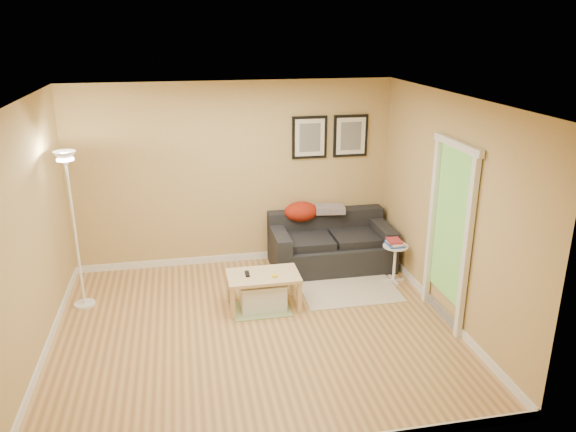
% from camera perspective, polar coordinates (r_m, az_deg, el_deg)
% --- Properties ---
extents(floor, '(4.50, 4.50, 0.00)m').
position_cam_1_polar(floor, '(6.47, -3.39, -11.60)').
color(floor, tan).
rests_on(floor, ground).
extents(ceiling, '(4.50, 4.50, 0.00)m').
position_cam_1_polar(ceiling, '(5.60, -3.92, 11.89)').
color(ceiling, white).
rests_on(ceiling, wall_back).
extents(wall_back, '(4.50, 0.00, 4.50)m').
position_cam_1_polar(wall_back, '(7.81, -5.62, 4.20)').
color(wall_back, tan).
rests_on(wall_back, ground).
extents(wall_front, '(4.50, 0.00, 4.50)m').
position_cam_1_polar(wall_front, '(4.11, 0.17, -10.08)').
color(wall_front, tan).
rests_on(wall_front, ground).
extents(wall_left, '(0.00, 4.00, 4.00)m').
position_cam_1_polar(wall_left, '(6.07, -25.21, -2.05)').
color(wall_left, tan).
rests_on(wall_left, ground).
extents(wall_right, '(0.00, 4.00, 4.00)m').
position_cam_1_polar(wall_right, '(6.57, 16.19, 0.61)').
color(wall_right, tan).
rests_on(wall_right, ground).
extents(baseboard_back, '(4.50, 0.02, 0.10)m').
position_cam_1_polar(baseboard_back, '(8.21, -5.33, -4.27)').
color(baseboard_back, white).
rests_on(baseboard_back, ground).
extents(baseboard_left, '(0.02, 4.00, 0.10)m').
position_cam_1_polar(baseboard_left, '(6.59, -23.56, -12.24)').
color(baseboard_left, white).
rests_on(baseboard_left, ground).
extents(baseboard_right, '(0.02, 4.00, 0.10)m').
position_cam_1_polar(baseboard_right, '(7.05, 15.18, -9.07)').
color(baseboard_right, white).
rests_on(baseboard_right, ground).
extents(sofa, '(1.70, 0.90, 0.75)m').
position_cam_1_polar(sofa, '(7.89, 4.48, -2.68)').
color(sofa, black).
rests_on(sofa, ground).
extents(red_throw, '(0.48, 0.36, 0.28)m').
position_cam_1_polar(red_throw, '(7.90, 1.35, 0.46)').
color(red_throw, '#962D0D').
rests_on(red_throw, sofa).
extents(plaid_throw, '(0.45, 0.32, 0.10)m').
position_cam_1_polar(plaid_throw, '(8.00, 4.34, 0.73)').
color(plaid_throw, tan).
rests_on(plaid_throw, sofa).
extents(framed_print_left, '(0.50, 0.04, 0.60)m').
position_cam_1_polar(framed_print_left, '(7.84, 2.23, 8.10)').
color(framed_print_left, black).
rests_on(framed_print_left, wall_back).
extents(framed_print_right, '(0.50, 0.04, 0.60)m').
position_cam_1_polar(framed_print_right, '(8.00, 6.46, 8.21)').
color(framed_print_right, black).
rests_on(framed_print_right, wall_back).
extents(area_rug, '(1.25, 0.85, 0.01)m').
position_cam_1_polar(area_rug, '(7.34, 6.40, -7.68)').
color(area_rug, beige).
rests_on(area_rug, ground).
extents(green_runner, '(0.70, 0.50, 0.01)m').
position_cam_1_polar(green_runner, '(6.87, -2.78, -9.54)').
color(green_runner, '#668C4C').
rests_on(green_runner, ground).
extents(coffee_table, '(0.96, 0.68, 0.44)m').
position_cam_1_polar(coffee_table, '(6.84, -2.55, -7.68)').
color(coffee_table, '#DCBC86').
rests_on(coffee_table, ground).
extents(remote_control, '(0.05, 0.16, 0.02)m').
position_cam_1_polar(remote_control, '(6.75, -4.22, -5.96)').
color(remote_control, black).
rests_on(remote_control, coffee_table).
extents(tape_roll, '(0.07, 0.07, 0.03)m').
position_cam_1_polar(tape_roll, '(6.66, -1.38, -6.20)').
color(tape_roll, yellow).
rests_on(tape_roll, coffee_table).
extents(storage_bin, '(0.57, 0.41, 0.35)m').
position_cam_1_polar(storage_bin, '(6.85, -2.63, -8.04)').
color(storage_bin, white).
rests_on(storage_bin, ground).
extents(side_table, '(0.34, 0.34, 0.52)m').
position_cam_1_polar(side_table, '(7.60, 10.91, -4.82)').
color(side_table, white).
rests_on(side_table, ground).
extents(book_stack, '(0.24, 0.29, 0.08)m').
position_cam_1_polar(book_stack, '(7.49, 10.95, -2.69)').
color(book_stack, '#3550A0').
rests_on(book_stack, side_table).
extents(floor_lamp, '(0.25, 0.25, 1.96)m').
position_cam_1_polar(floor_lamp, '(7.04, -21.05, -1.90)').
color(floor_lamp, white).
rests_on(floor_lamp, ground).
extents(doorway, '(0.12, 1.01, 2.13)m').
position_cam_1_polar(doorway, '(6.51, 16.17, -2.12)').
color(doorway, white).
rests_on(doorway, ground).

